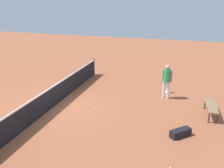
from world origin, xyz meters
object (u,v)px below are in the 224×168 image
at_px(tennis_ball_stray_right, 178,123).
at_px(tennis_ball_stray_left, 89,107).
at_px(tennis_ball_baseline, 80,105).
at_px(tennis_racket_near_player, 167,92).
at_px(courtside_bench, 211,107).
at_px(tennis_ball_by_net, 170,168).
at_px(tennis_ball_midcourt, 176,113).
at_px(tennis_ball_near_player, 61,110).
at_px(equipment_bag, 181,133).
at_px(player_near_side, 167,79).

bearing_deg(tennis_ball_stray_right, tennis_ball_stray_left, 85.81).
bearing_deg(tennis_ball_stray_left, tennis_ball_baseline, 79.26).
distance_m(tennis_racket_near_player, courtside_bench, 2.99).
xyz_separation_m(tennis_ball_by_net, tennis_ball_stray_right, (2.88, -0.05, 0.00)).
distance_m(tennis_ball_by_net, tennis_ball_stray_right, 2.88).
bearing_deg(tennis_racket_near_player, courtside_bench, -138.35).
relative_size(tennis_ball_midcourt, tennis_ball_baseline, 1.00).
relative_size(tennis_ball_near_player, courtside_bench, 0.04).
xyz_separation_m(tennis_ball_midcourt, equipment_bag, (-1.77, -0.27, 0.11)).
relative_size(tennis_racket_near_player, tennis_ball_baseline, 9.07).
bearing_deg(courtside_bench, tennis_ball_stray_left, 98.99).
bearing_deg(tennis_ball_by_net, tennis_ball_stray_right, -0.92).
height_order(courtside_bench, equipment_bag, courtside_bench).
bearing_deg(tennis_ball_baseline, player_near_side, -60.39).
xyz_separation_m(tennis_ball_by_net, tennis_ball_stray_left, (3.16, 3.83, 0.00)).
xyz_separation_m(tennis_racket_near_player, tennis_ball_stray_left, (-3.02, 3.17, 0.02)).
bearing_deg(tennis_ball_near_player, equipment_bag, -96.37).
relative_size(tennis_ball_midcourt, equipment_bag, 0.09).
bearing_deg(courtside_bench, tennis_ball_by_net, 161.82).
xyz_separation_m(tennis_ball_baseline, tennis_ball_stray_right, (-0.38, -4.37, 0.00)).
bearing_deg(tennis_racket_near_player, player_near_side, 178.66).
xyz_separation_m(tennis_ball_midcourt, tennis_ball_baseline, (-0.46, 4.28, 0.00)).
bearing_deg(tennis_ball_baseline, equipment_bag, -106.10).
xyz_separation_m(player_near_side, courtside_bench, (-1.35, -1.99, -0.59)).
bearing_deg(tennis_ball_stray_left, tennis_ball_near_player, 121.14).
distance_m(tennis_ball_midcourt, equipment_bag, 1.79).
bearing_deg(player_near_side, tennis_ball_stray_left, 124.54).
relative_size(tennis_ball_stray_right, courtside_bench, 0.04).
height_order(player_near_side, tennis_ball_stray_left, player_near_side).
height_order(tennis_ball_baseline, courtside_bench, courtside_bench).
xyz_separation_m(tennis_ball_baseline, equipment_bag, (-1.31, -4.54, 0.11)).
height_order(tennis_racket_near_player, tennis_ball_near_player, tennis_ball_near_player).
bearing_deg(player_near_side, equipment_bag, -165.16).
bearing_deg(tennis_ball_stray_right, tennis_ball_baseline, 85.05).
height_order(player_near_side, equipment_bag, player_near_side).
relative_size(player_near_side, tennis_ball_stray_left, 25.76).
bearing_deg(equipment_bag, courtside_bench, -28.23).
bearing_deg(courtside_bench, tennis_ball_baseline, 97.27).
relative_size(tennis_ball_baseline, equipment_bag, 0.09).
bearing_deg(tennis_ball_midcourt, tennis_racket_near_player, 13.84).
relative_size(tennis_racket_near_player, tennis_ball_stray_left, 9.07).
distance_m(courtside_bench, equipment_bag, 2.32).
height_order(tennis_ball_baseline, tennis_ball_stray_right, same).
bearing_deg(tennis_ball_stray_right, player_near_side, 16.52).
bearing_deg(tennis_ball_stray_left, tennis_racket_near_player, -46.35).
height_order(tennis_racket_near_player, courtside_bench, courtside_bench).
bearing_deg(tennis_ball_baseline, tennis_ball_stray_left, -100.74).
bearing_deg(courtside_bench, tennis_ball_near_player, 103.23).
height_order(tennis_ball_stray_right, courtside_bench, courtside_bench).
xyz_separation_m(tennis_ball_near_player, courtside_bench, (1.46, -6.20, 0.38)).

